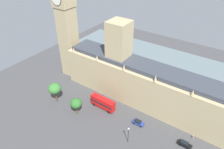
% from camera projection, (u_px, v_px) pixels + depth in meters
% --- Properties ---
extents(ground_plane, '(140.47, 140.47, 0.00)m').
position_uv_depth(ground_plane, '(141.00, 103.00, 86.36)').
color(ground_plane, '#424244').
extents(river_thames, '(40.80, 126.42, 0.25)m').
position_uv_depth(river_thames, '(172.00, 67.00, 109.26)').
color(river_thames, slate).
rests_on(river_thames, ground).
extents(parliament_building, '(13.01, 70.47, 31.68)m').
position_uv_depth(parliament_building, '(142.00, 81.00, 83.22)').
color(parliament_building, tan).
rests_on(parliament_building, ground).
extents(clock_tower, '(7.72, 7.72, 55.00)m').
position_uv_depth(clock_tower, '(66.00, 17.00, 89.98)').
color(clock_tower, tan).
rests_on(clock_tower, ground).
extents(double_decker_bus_opposite_hall, '(2.78, 10.54, 4.75)m').
position_uv_depth(double_decker_bus_opposite_hall, '(103.00, 103.00, 82.68)').
color(double_decker_bus_opposite_hall, red).
rests_on(double_decker_bus_opposite_hall, ground).
extents(car_blue_kerbside, '(2.06, 4.38, 1.74)m').
position_uv_depth(car_blue_kerbside, '(138.00, 122.00, 76.32)').
color(car_blue_kerbside, navy).
rests_on(car_blue_kerbside, ground).
extents(car_black_under_trees, '(1.99, 4.61, 1.74)m').
position_uv_depth(car_black_under_trees, '(185.00, 144.00, 68.44)').
color(car_black_under_trees, black).
rests_on(car_black_under_trees, ground).
extents(pedestrian_trailing, '(0.63, 0.65, 1.53)m').
position_uv_depth(pedestrian_trailing, '(193.00, 137.00, 71.14)').
color(pedestrian_trailing, gray).
rests_on(pedestrian_trailing, ground).
extents(pedestrian_corner, '(0.63, 0.53, 1.60)m').
position_uv_depth(pedestrian_corner, '(102.00, 96.00, 89.31)').
color(pedestrian_corner, navy).
rests_on(pedestrian_corner, ground).
extents(plane_tree_by_river_gate, '(4.43, 4.43, 7.05)m').
position_uv_depth(plane_tree_by_river_gate, '(76.00, 103.00, 78.63)').
color(plane_tree_by_river_gate, brown).
rests_on(plane_tree_by_river_gate, ground).
extents(plane_tree_midblock, '(5.20, 5.20, 8.68)m').
position_uv_depth(plane_tree_midblock, '(55.00, 89.00, 84.05)').
color(plane_tree_midblock, brown).
rests_on(plane_tree_midblock, ground).
extents(street_lamp_far_end, '(0.56, 0.56, 6.55)m').
position_uv_depth(street_lamp_far_end, '(128.00, 132.00, 67.79)').
color(street_lamp_far_end, black).
rests_on(street_lamp_far_end, ground).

